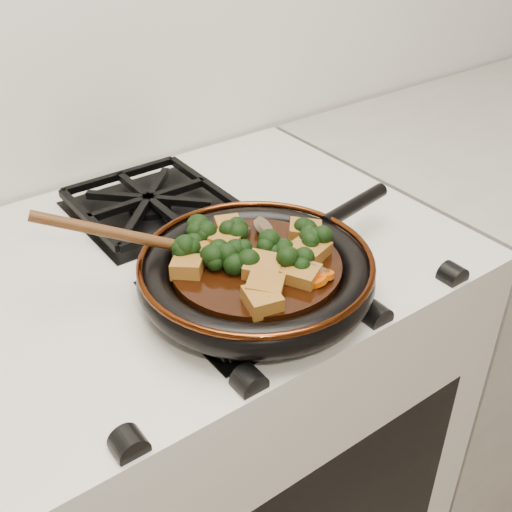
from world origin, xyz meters
TOP-DOWN VIEW (x-y plane):
  - stove at (0.00, 1.69)m, footprint 0.76×0.60m
  - burner_grate_front at (0.00, 1.55)m, footprint 0.23×0.23m
  - burner_grate_back at (0.00, 1.83)m, footprint 0.23×0.23m
  - skillet at (0.00, 1.54)m, footprint 0.43×0.31m
  - braising_sauce at (0.00, 1.53)m, footprint 0.22×0.22m
  - tofu_cube_0 at (-0.04, 1.59)m, footprint 0.05×0.05m
  - tofu_cube_1 at (0.01, 1.50)m, footprint 0.05×0.05m
  - tofu_cube_2 at (0.07, 1.51)m, footprint 0.06×0.06m
  - tofu_cube_3 at (0.05, 1.51)m, footprint 0.05×0.04m
  - tofu_cube_4 at (-0.01, 1.51)m, footprint 0.06×0.06m
  - tofu_cube_5 at (0.02, 1.47)m, footprint 0.05×0.05m
  - tofu_cube_6 at (0.09, 1.54)m, footprint 0.06×0.06m
  - tofu_cube_7 at (-0.03, 1.48)m, footprint 0.06×0.06m
  - tofu_cube_8 at (-0.08, 1.57)m, footprint 0.05×0.05m
  - tofu_cube_9 at (0.01, 1.62)m, footprint 0.05×0.05m
  - tofu_cube_10 at (-0.05, 1.46)m, footprint 0.05×0.05m
  - tofu_cube_11 at (-0.01, 1.59)m, footprint 0.05×0.05m
  - broccoli_floret_0 at (0.03, 1.49)m, footprint 0.08×0.08m
  - broccoli_floret_1 at (-0.07, 1.59)m, footprint 0.09×0.09m
  - broccoli_floret_2 at (0.08, 1.52)m, footprint 0.09×0.08m
  - broccoli_floret_3 at (-0.03, 1.62)m, footprint 0.06×0.06m
  - broccoli_floret_4 at (-0.03, 1.62)m, footprint 0.08×0.08m
  - broccoli_floret_5 at (-0.04, 1.56)m, footprint 0.08×0.08m
  - broccoli_floret_6 at (0.01, 1.59)m, footprint 0.08×0.09m
  - broccoli_floret_7 at (0.02, 1.53)m, footprint 0.07×0.07m
  - broccoli_floret_8 at (0.08, 1.53)m, footprint 0.06×0.07m
  - broccoli_floret_9 at (-0.02, 1.54)m, footprint 0.07×0.07m
  - carrot_coin_0 at (0.05, 1.46)m, footprint 0.03×0.03m
  - carrot_coin_1 at (0.04, 1.45)m, footprint 0.03×0.03m
  - carrot_coin_2 at (0.02, 1.52)m, footprint 0.03×0.03m
  - carrot_coin_3 at (0.00, 1.51)m, footprint 0.03×0.03m
  - carrot_coin_4 at (-0.04, 1.60)m, footprint 0.03×0.03m
  - mushroom_slice_0 at (0.02, 1.61)m, footprint 0.05×0.05m
  - mushroom_slice_1 at (0.06, 1.59)m, footprint 0.04×0.04m
  - mushroom_slice_2 at (0.05, 1.47)m, footprint 0.04×0.04m
  - mushroom_slice_3 at (-0.05, 1.60)m, footprint 0.03×0.04m
  - wooden_spoon at (-0.10, 1.63)m, footprint 0.13×0.08m

SIDE VIEW (x-z plane):
  - stove at x=0.00m, z-range 0.00..0.90m
  - burner_grate_front at x=0.00m, z-range 0.90..0.93m
  - burner_grate_back at x=0.00m, z-range 0.90..0.93m
  - skillet at x=0.00m, z-range 0.92..0.97m
  - braising_sauce at x=0.00m, z-range 0.94..0.96m
  - carrot_coin_0 at x=0.05m, z-range 0.96..0.97m
  - carrot_coin_1 at x=0.04m, z-range 0.95..0.97m
  - carrot_coin_2 at x=0.02m, z-range 0.95..0.97m
  - carrot_coin_3 at x=0.00m, z-range 0.95..0.97m
  - carrot_coin_4 at x=-0.04m, z-range 0.96..0.97m
  - mushroom_slice_0 at x=0.02m, z-range 0.95..0.98m
  - mushroom_slice_1 at x=0.06m, z-range 0.95..0.98m
  - mushroom_slice_2 at x=0.05m, z-range 0.95..0.98m
  - mushroom_slice_3 at x=-0.05m, z-range 0.95..0.98m
  - tofu_cube_0 at x=-0.04m, z-range 0.95..0.98m
  - tofu_cube_1 at x=0.01m, z-range 0.96..0.98m
  - tofu_cube_3 at x=0.05m, z-range 0.95..0.98m
  - tofu_cube_9 at x=0.01m, z-range 0.95..0.98m
  - tofu_cube_8 at x=-0.08m, z-range 0.95..0.98m
  - tofu_cube_5 at x=0.02m, z-range 0.96..0.98m
  - tofu_cube_10 at x=-0.05m, z-range 0.95..0.98m
  - tofu_cube_4 at x=-0.01m, z-range 0.95..0.98m
  - broccoli_floret_5 at x=-0.04m, z-range 0.94..0.99m
  - tofu_cube_7 at x=-0.03m, z-range 0.95..0.98m
  - tofu_cube_6 at x=0.09m, z-range 0.95..0.98m
  - tofu_cube_2 at x=0.07m, z-range 0.95..0.98m
  - tofu_cube_11 at x=-0.01m, z-range 0.96..0.98m
  - broccoli_floret_1 at x=-0.07m, z-range 0.94..1.00m
  - broccoli_floret_6 at x=0.01m, z-range 0.94..1.00m
  - broccoli_floret_3 at x=-0.03m, z-range 0.94..1.00m
  - broccoli_floret_9 at x=-0.02m, z-range 0.93..1.00m
  - broccoli_floret_7 at x=0.02m, z-range 0.94..1.00m
  - broccoli_floret_2 at x=0.08m, z-range 0.93..1.01m
  - broccoli_floret_4 at x=-0.03m, z-range 0.94..1.00m
  - broccoli_floret_8 at x=0.08m, z-range 0.94..1.01m
  - broccoli_floret_0 at x=0.03m, z-range 0.93..1.01m
  - wooden_spoon at x=-0.10m, z-range 0.88..1.09m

